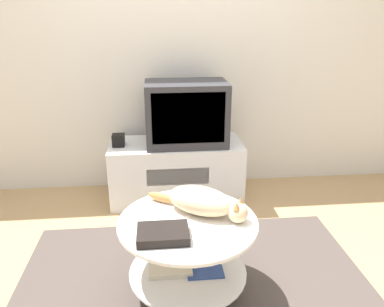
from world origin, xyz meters
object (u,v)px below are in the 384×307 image
tv (186,113)px  cat (203,202)px  speaker (118,140)px  dvd_box (163,234)px

tv → cat: tv is taller
cat → tv: bearing=122.4°
tv → speaker: 0.57m
dvd_box → tv: bearing=80.4°
cat → dvd_box: bearing=-102.5°
dvd_box → cat: 0.31m
tv → cat: 1.10m
tv → dvd_box: (-0.22, -1.30, -0.23)m
tv → dvd_box: size_ratio=2.57×
dvd_box → cat: size_ratio=0.47×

